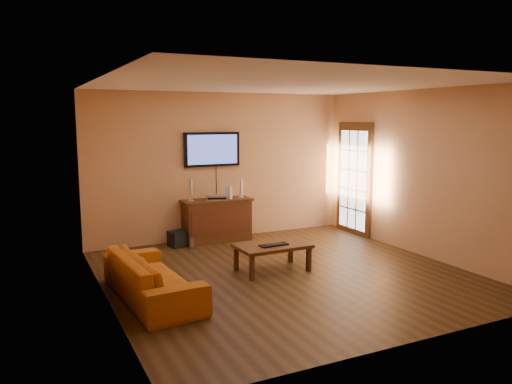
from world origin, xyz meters
TOP-DOWN VIEW (x-y plane):
  - ground_plane at (0.00, 0.00)m, footprint 5.00×5.00m
  - room_walls at (0.00, 0.62)m, footprint 5.00×5.00m
  - french_door at (2.46, 1.70)m, footprint 0.07×1.02m
  - media_console at (-0.18, 2.25)m, footprint 1.28×0.49m
  - television at (-0.18, 2.45)m, footprint 1.06×0.08m
  - coffee_table at (-0.10, 0.22)m, footprint 1.07×0.66m
  - sofa at (-1.98, -0.12)m, footprint 0.71×1.97m
  - speaker_left at (-0.66, 2.29)m, footprint 0.10×0.10m
  - speaker_right at (0.31, 2.25)m, footprint 0.09×0.09m
  - av_receiver at (-0.19, 2.20)m, footprint 0.46×0.40m
  - game_console at (0.05, 2.22)m, footprint 0.08×0.18m
  - subwoofer at (-0.94, 2.20)m, footprint 0.33×0.33m
  - bottle at (-0.77, 1.93)m, footprint 0.08×0.08m
  - keyboard at (-0.12, 0.14)m, footprint 0.44×0.18m

SIDE VIEW (x-z plane):
  - ground_plane at x=0.00m, z-range 0.00..0.00m
  - bottle at x=-0.77m, z-range -0.01..0.22m
  - subwoofer at x=-0.94m, z-range 0.00..0.27m
  - coffee_table at x=-0.10m, z-range 0.15..0.55m
  - sofa at x=-1.98m, z-range 0.00..0.75m
  - media_console at x=-0.18m, z-range 0.00..0.78m
  - keyboard at x=-0.12m, z-range 0.40..0.43m
  - av_receiver at x=-0.19m, z-range 0.78..0.87m
  - game_console at x=0.05m, z-range 0.78..1.01m
  - speaker_right at x=0.31m, z-range 0.76..1.09m
  - speaker_left at x=-0.66m, z-range 0.76..1.14m
  - french_door at x=2.46m, z-range -0.06..2.16m
  - television at x=-0.18m, z-range 1.36..1.98m
  - room_walls at x=0.00m, z-range -0.81..4.19m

